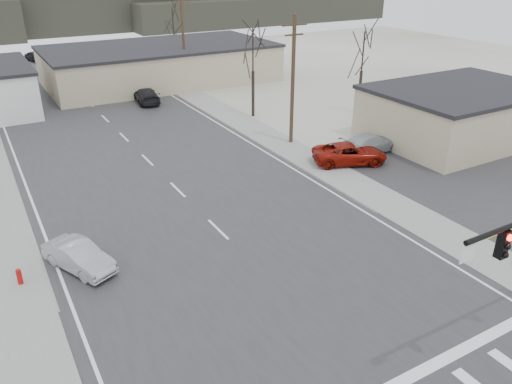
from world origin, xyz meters
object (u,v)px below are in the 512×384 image
Objects in this scene: car_far_a at (146,95)px; car_parked_red at (350,153)px; sedan_crossing at (79,256)px; fire_hydrant at (19,276)px; car_parked_silver at (370,143)px; car_far_b at (35,56)px.

car_parked_red is (7.46, -23.51, -0.01)m from car_far_a.
car_far_a reaches higher than sedan_crossing.
fire_hydrant is 0.17× the size of car_parked_silver.
car_far_a is (12.72, 27.65, 0.07)m from sedan_crossing.
car_far_a is at bearing -96.40° from car_far_b.
car_far_a is 29.99m from car_far_b.
car_parked_red is at bearing -94.14° from car_far_b.
sedan_crossing is 30.43m from car_far_a.
sedan_crossing is 20.60m from car_parked_red.
car_far_a is at bearing 21.53° from car_parked_silver.
car_parked_silver reaches higher than car_far_b.
car_parked_silver reaches higher than fire_hydrant.
car_parked_red reaches higher than car_parked_silver.
sedan_crossing is (2.70, -0.09, 0.27)m from fire_hydrant.
sedan_crossing reaches higher than fire_hydrant.
car_far_a is at bearing 60.77° from fire_hydrant.
car_parked_silver is (2.80, 0.95, -0.02)m from car_parked_red.
fire_hydrant is 57.52m from car_far_b.
car_far_a is 1.02× the size of car_parked_silver.
car_far_a is 1.27× the size of car_far_b.
car_far_a is 0.95× the size of car_parked_red.
car_far_a is at bearing 40.71° from sedan_crossing.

